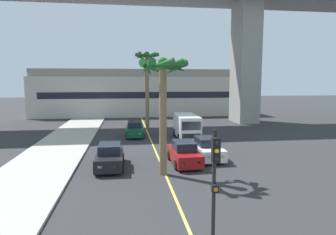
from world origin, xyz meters
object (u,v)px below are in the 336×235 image
at_px(traffic_light_median_near, 215,178).
at_px(palm_tree_near_median, 147,69).
at_px(car_queue_front, 135,130).
at_px(delivery_van, 186,126).
at_px(car_queue_third, 207,149).
at_px(palm_tree_mid_median, 163,82).
at_px(car_queue_fourth, 110,157).
at_px(car_queue_second, 184,154).

distance_m(traffic_light_median_near, palm_tree_near_median, 26.93).
bearing_deg(car_queue_front, palm_tree_near_median, 70.10).
bearing_deg(delivery_van, car_queue_third, -90.42).
xyz_separation_m(car_queue_front, palm_tree_near_median, (1.64, 4.53, 6.34)).
xyz_separation_m(traffic_light_median_near, palm_tree_mid_median, (-0.49, 9.01, 2.91)).
bearing_deg(car_queue_fourth, car_queue_third, 11.16).
bearing_deg(palm_tree_mid_median, delivery_van, 71.54).
bearing_deg(delivery_van, car_queue_second, -102.47).
distance_m(car_queue_second, palm_tree_near_median, 16.74).
relative_size(car_queue_fourth, traffic_light_median_near, 0.98).
bearing_deg(car_queue_second, traffic_light_median_near, -96.33).
bearing_deg(car_queue_front, palm_tree_mid_median, -84.12).
height_order(car_queue_third, traffic_light_median_near, traffic_light_median_near).
bearing_deg(delivery_van, car_queue_fourth, -127.53).
bearing_deg(palm_tree_mid_median, car_queue_third, 42.43).
distance_m(car_queue_front, car_queue_third, 10.90).
bearing_deg(delivery_van, palm_tree_near_median, 117.78).
height_order(traffic_light_median_near, palm_tree_near_median, palm_tree_near_median).
bearing_deg(traffic_light_median_near, delivery_van, 80.91).
bearing_deg(car_queue_second, palm_tree_near_median, 95.27).
bearing_deg(car_queue_fourth, delivery_van, 52.47).
height_order(car_queue_fourth, palm_tree_mid_median, palm_tree_mid_median).
xyz_separation_m(car_queue_third, car_queue_fourth, (-6.96, -1.37, 0.00)).
height_order(car_queue_front, palm_tree_near_median, palm_tree_near_median).
xyz_separation_m(car_queue_second, car_queue_third, (1.93, 1.20, 0.00)).
relative_size(delivery_van, palm_tree_near_median, 0.58).
xyz_separation_m(delivery_van, palm_tree_mid_median, (-3.70, -11.10, 4.34)).
bearing_deg(palm_tree_near_median, car_queue_second, -84.73).
distance_m(traffic_light_median_near, palm_tree_mid_median, 9.48).
bearing_deg(car_queue_second, car_queue_fourth, -178.02).
xyz_separation_m(car_queue_second, palm_tree_mid_median, (-1.72, -2.14, 4.90)).
relative_size(car_queue_second, car_queue_third, 1.00).
bearing_deg(car_queue_third, palm_tree_mid_median, -137.57).
distance_m(car_queue_front, palm_tree_near_median, 7.96).
bearing_deg(car_queue_fourth, car_queue_front, 79.91).
distance_m(car_queue_front, car_queue_fourth, 11.24).
xyz_separation_m(delivery_van, traffic_light_median_near, (-3.22, -20.11, 1.43)).
bearing_deg(car_queue_third, car_queue_fourth, -168.84).
distance_m(car_queue_second, car_queue_third, 2.27).
xyz_separation_m(car_queue_fourth, delivery_van, (7.02, 9.14, 0.57)).
xyz_separation_m(car_queue_second, car_queue_fourth, (-5.03, -0.17, 0.00)).
relative_size(car_queue_third, palm_tree_mid_median, 0.59).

